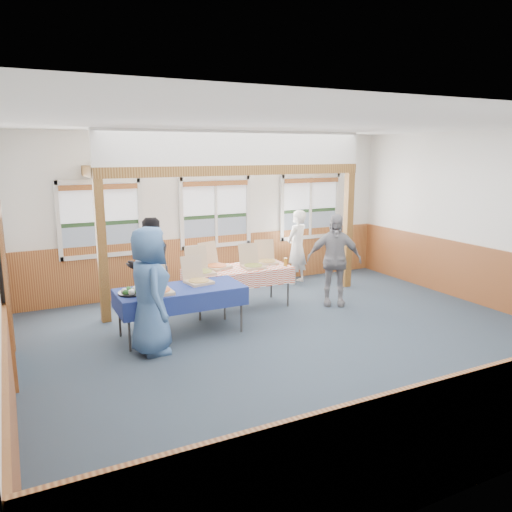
{
  "coord_description": "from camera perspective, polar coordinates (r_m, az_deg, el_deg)",
  "views": [
    {
      "loc": [
        -3.84,
        -6.06,
        2.84
      ],
      "look_at": [
        -0.3,
        1.0,
        1.17
      ],
      "focal_mm": 35.0,
      "sensor_mm": 36.0,
      "label": 1
    }
  ],
  "objects": [
    {
      "name": "woman_white",
      "position": [
        10.8,
        4.7,
        1.03
      ],
      "size": [
        0.69,
        0.59,
        1.6
      ],
      "primitive_type": "imported",
      "rotation": [
        0.0,
        0.0,
        3.58
      ],
      "color": "white",
      "rests_on": "floor"
    },
    {
      "name": "ceiling",
      "position": [
        7.18,
        5.93,
        14.76
      ],
      "size": [
        8.0,
        8.0,
        0.0
      ],
      "primitive_type": "plane",
      "rotation": [
        3.14,
        0.0,
        0.0
      ],
      "color": "white",
      "rests_on": "wall_back"
    },
    {
      "name": "pizza_box_b",
      "position": [
        8.07,
        -6.7,
        -2.62
      ],
      "size": [
        0.44,
        0.52,
        0.41
      ],
      "rotation": [
        0.0,
        0.0,
        0.15
      ],
      "color": "tan",
      "rests_on": "table_left"
    },
    {
      "name": "man_blue",
      "position": [
        7.18,
        -12.03,
        -3.9
      ],
      "size": [
        0.64,
        0.93,
        1.83
      ],
      "primitive_type": "imported",
      "rotation": [
        0.0,
        0.0,
        1.51
      ],
      "color": "#3B5F93",
      "rests_on": "floor"
    },
    {
      "name": "wainscot_back",
      "position": [
        10.53,
        -4.57,
        -0.65
      ],
      "size": [
        7.98,
        0.05,
        1.1
      ],
      "primitive_type": "cube",
      "color": "brown",
      "rests_on": "floor"
    },
    {
      "name": "wall_right",
      "position": [
        9.98,
        25.53,
        3.65
      ],
      "size": [
        0.0,
        8.0,
        8.0
      ],
      "primitive_type": "plane",
      "rotation": [
        1.57,
        0.0,
        -1.57
      ],
      "color": "silver",
      "rests_on": "floor"
    },
    {
      "name": "pizza_box_d",
      "position": [
        9.06,
        -4.68,
        -0.95
      ],
      "size": [
        0.54,
        0.6,
        0.45
      ],
      "rotation": [
        0.0,
        0.0,
        0.31
      ],
      "color": "tan",
      "rests_on": "table_right"
    },
    {
      "name": "cased_opening",
      "position": [
        7.18,
        -26.75,
        -3.8
      ],
      "size": [
        0.06,
        1.3,
        2.1
      ],
      "primitive_type": "cube",
      "color": "#333333",
      "rests_on": "wall_left"
    },
    {
      "name": "wall_back",
      "position": [
        10.37,
        -4.72,
        5.05
      ],
      "size": [
        8.0,
        0.0,
        8.0
      ],
      "primitive_type": "plane",
      "rotation": [
        1.57,
        0.0,
        0.0
      ],
      "color": "silver",
      "rests_on": "floor"
    },
    {
      "name": "floor",
      "position": [
        7.71,
        5.42,
        -9.72
      ],
      "size": [
        8.0,
        8.0,
        0.0
      ],
      "primitive_type": "plane",
      "color": "#283241",
      "rests_on": "ground"
    },
    {
      "name": "wainscot_right",
      "position": [
        10.15,
        24.91,
        -2.23
      ],
      "size": [
        0.05,
        6.98,
        1.1
      ],
      "primitive_type": "cube",
      "color": "brown",
      "rests_on": "floor"
    },
    {
      "name": "post_left",
      "position": [
        8.62,
        -17.19,
        0.44
      ],
      "size": [
        0.15,
        0.15,
        2.4
      ],
      "primitive_type": "cube",
      "color": "#5D3514",
      "rests_on": "floor"
    },
    {
      "name": "woman_black",
      "position": [
        8.95,
        -12.0,
        -1.12
      ],
      "size": [
        0.89,
        0.73,
        1.71
      ],
      "primitive_type": "imported",
      "rotation": [
        0.0,
        0.0,
        3.24
      ],
      "color": "black",
      "rests_on": "floor"
    },
    {
      "name": "wainscot_front",
      "position": [
        5.16,
        27.26,
        -15.84
      ],
      "size": [
        7.98,
        0.05,
        1.1
      ],
      "primitive_type": "cube",
      "color": "brown",
      "rests_on": "floor"
    },
    {
      "name": "pizza_box_e",
      "position": [
        9.06,
        -0.42,
        -0.92
      ],
      "size": [
        0.4,
        0.48,
        0.41
      ],
      "rotation": [
        0.0,
        0.0,
        -0.06
      ],
      "color": "tan",
      "rests_on": "table_right"
    },
    {
      "name": "drink_glass",
      "position": [
        9.19,
        3.39,
        -0.69
      ],
      "size": [
        0.07,
        0.07,
        0.15
      ],
      "primitive_type": "cylinder",
      "color": "#A76C1B",
      "rests_on": "table_right"
    },
    {
      "name": "veggie_tray",
      "position": [
        7.64,
        -14.02,
        -4.01
      ],
      "size": [
        0.4,
        0.4,
        0.09
      ],
      "color": "black",
      "rests_on": "table_left"
    },
    {
      "name": "post_right",
      "position": [
        10.61,
        10.45,
        2.87
      ],
      "size": [
        0.15,
        0.15,
        2.4
      ],
      "primitive_type": "cube",
      "color": "#5D3514",
      "rests_on": "floor"
    },
    {
      "name": "window_right",
      "position": [
        11.38,
        6.21,
        6.03
      ],
      "size": [
        1.56,
        0.1,
        1.46
      ],
      "color": "silver",
      "rests_on": "wall_back"
    },
    {
      "name": "table_right",
      "position": [
        9.05,
        -2.08,
        -1.72
      ],
      "size": [
        1.94,
        0.9,
        0.76
      ],
      "rotation": [
        0.0,
        0.0,
        -0.03
      ],
      "color": "#333333",
      "rests_on": "floor"
    },
    {
      "name": "cross_beam",
      "position": [
        9.2,
        -1.98,
        9.76
      ],
      "size": [
        5.15,
        0.18,
        0.18
      ],
      "primitive_type": "cube",
      "color": "#5D3514",
      "rests_on": "post_left"
    },
    {
      "name": "window_mid",
      "position": [
        10.32,
        -4.64,
        5.46
      ],
      "size": [
        1.56,
        0.1,
        1.46
      ],
      "color": "silver",
      "rests_on": "wall_back"
    },
    {
      "name": "wainscot_left",
      "position": [
        6.48,
        -26.41,
        -10.08
      ],
      "size": [
        0.05,
        6.98,
        1.1
      ],
      "primitive_type": "cube",
      "color": "brown",
      "rests_on": "floor"
    },
    {
      "name": "pizza_box_f",
      "position": [
        9.43,
        1.21,
        -0.41
      ],
      "size": [
        0.48,
        0.54,
        0.41
      ],
      "rotation": [
        0.0,
        0.0,
        -0.25
      ],
      "color": "tan",
      "rests_on": "table_right"
    },
    {
      "name": "table_left",
      "position": [
        7.84,
        -8.63,
        -4.0
      ],
      "size": [
        1.96,
        0.88,
        0.76
      ],
      "rotation": [
        0.0,
        0.0,
        -0.01
      ],
      "color": "#333333",
      "rests_on": "floor"
    },
    {
      "name": "pizza_box_c",
      "position": [
        8.66,
        -6.34,
        -1.59
      ],
      "size": [
        0.42,
        0.51,
        0.44
      ],
      "rotation": [
        0.0,
        0.0,
        0.03
      ],
      "color": "tan",
      "rests_on": "table_right"
    },
    {
      "name": "pizza_box_a",
      "position": [
        7.61,
        -11.28,
        -3.65
      ],
      "size": [
        0.42,
        0.52,
        0.46
      ],
      "rotation": [
        0.0,
        0.0,
        0.0
      ],
      "color": "tan",
      "rests_on": "table_left"
    },
    {
      "name": "person_grey",
      "position": [
        9.35,
        8.91,
        -0.44
      ],
      "size": [
        1.08,
        0.87,
        1.71
      ],
      "primitive_type": "imported",
      "rotation": [
        0.0,
        0.0,
        -0.53
      ],
      "color": "gray",
      "rests_on": "floor"
    },
    {
      "name": "window_left",
      "position": [
        9.71,
        -17.36,
        4.54
      ],
      "size": [
        1.56,
        0.1,
        1.46
      ],
      "color": "silver",
      "rests_on": "wall_back"
    }
  ]
}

